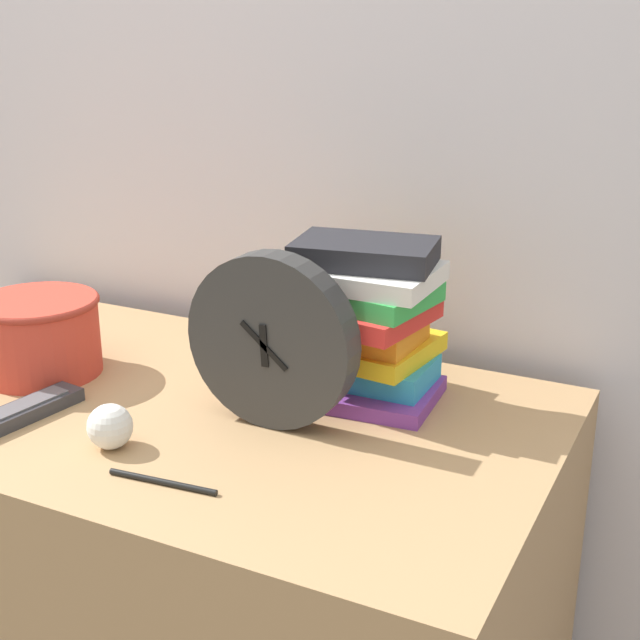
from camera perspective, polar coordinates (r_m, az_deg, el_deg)
wall_back at (r=1.63m, az=-3.01°, el=14.42°), size 6.00×0.04×2.40m
desk at (r=1.61m, az=-9.78°, el=-17.38°), size 1.24×0.66×0.77m
desk_clock at (r=1.25m, az=-3.13°, el=-1.35°), size 0.25×0.05×0.25m
book_stack at (r=1.34m, az=2.80°, el=-0.03°), size 0.24×0.23×0.25m
basket at (r=1.52m, az=-17.55°, el=-0.79°), size 0.20×0.20×0.13m
tv_remote at (r=1.38m, az=-18.42°, el=-5.55°), size 0.08×0.19×0.02m
crumpled_paper_ball at (r=1.25m, az=-13.29°, el=-6.65°), size 0.06×0.06×0.06m
pen at (r=1.16m, az=-10.04°, el=-10.16°), size 0.15×0.02×0.01m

